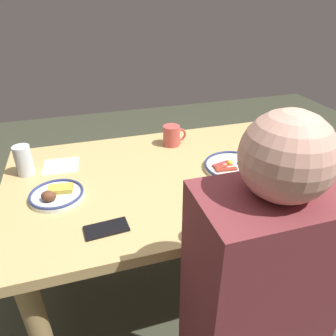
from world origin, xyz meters
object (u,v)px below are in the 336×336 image
(plate_near_main, at_px, (56,195))
(plate_far_companion, at_px, (234,166))
(coffee_mug, at_px, (172,135))
(paper_napkin, at_px, (61,166))
(fork_near, at_px, (237,198))
(drinking_glass, at_px, (24,162))
(cell_phone, at_px, (106,229))
(fork_far, at_px, (270,131))
(plate_center_pancakes, at_px, (312,174))
(seated_diner, at_px, (250,326))

(plate_near_main, height_order, plate_far_companion, plate_near_main)
(plate_near_main, bearing_deg, coffee_mug, -150.19)
(paper_napkin, xyz_separation_m, fork_near, (-0.64, 0.46, 0.00))
(drinking_glass, bearing_deg, coffee_mug, -171.86)
(drinking_glass, xyz_separation_m, cell_phone, (-0.28, 0.46, -0.05))
(plate_near_main, distance_m, fork_far, 1.18)
(coffee_mug, bearing_deg, fork_far, -179.72)
(plate_near_main, height_order, fork_far, plate_near_main)
(plate_near_main, relative_size, paper_napkin, 1.36)
(plate_far_companion, relative_size, coffee_mug, 2.22)
(plate_far_companion, bearing_deg, plate_center_pancakes, 148.52)
(plate_near_main, height_order, paper_napkin, plate_near_main)
(fork_near, distance_m, seated_diner, 0.44)
(plate_center_pancakes, height_order, seated_diner, seated_diner)
(plate_near_main, bearing_deg, drinking_glass, -61.31)
(plate_far_companion, xyz_separation_m, drinking_glass, (0.87, -0.22, 0.05))
(plate_center_pancakes, distance_m, fork_near, 0.37)
(drinking_glass, distance_m, paper_napkin, 0.15)
(fork_near, relative_size, seated_diner, 0.16)
(seated_diner, bearing_deg, coffee_mug, -92.93)
(plate_center_pancakes, distance_m, plate_far_companion, 0.32)
(plate_far_companion, height_order, coffee_mug, coffee_mug)
(coffee_mug, xyz_separation_m, seated_diner, (0.05, 0.91, -0.22))
(plate_far_companion, xyz_separation_m, fork_far, (-0.39, -0.32, -0.01))
(paper_napkin, height_order, seated_diner, seated_diner)
(drinking_glass, bearing_deg, fork_near, 151.19)
(coffee_mug, bearing_deg, seated_diner, 87.07)
(plate_far_companion, bearing_deg, fork_far, -140.56)
(plate_center_pancakes, distance_m, drinking_glass, 1.21)
(fork_near, xyz_separation_m, seated_diner, (0.14, 0.38, -0.17))
(coffee_mug, relative_size, fork_near, 0.61)
(plate_far_companion, distance_m, drinking_glass, 0.90)
(cell_phone, bearing_deg, fork_near, 179.18)
(fork_near, distance_m, fork_far, 0.72)
(fork_far, xyz_separation_m, seated_diner, (0.62, 0.91, -0.17))
(fork_far, relative_size, seated_diner, 0.16)
(cell_phone, xyz_separation_m, paper_napkin, (0.14, -0.49, -0.00))
(paper_napkin, bearing_deg, plate_far_companion, 161.53)
(plate_near_main, distance_m, drinking_glass, 0.26)
(plate_center_pancakes, relative_size, paper_napkin, 1.45)
(fork_far, bearing_deg, plate_near_main, 15.93)
(plate_near_main, bearing_deg, fork_near, 162.71)
(drinking_glass, bearing_deg, plate_near_main, 118.69)
(fork_near, bearing_deg, coffee_mug, -79.80)
(paper_napkin, distance_m, fork_far, 1.12)
(plate_far_companion, bearing_deg, fork_near, 65.95)
(drinking_glass, height_order, fork_near, drinking_glass)
(drinking_glass, height_order, paper_napkin, drinking_glass)
(plate_far_companion, relative_size, drinking_glass, 2.05)
(fork_near, bearing_deg, fork_far, -132.28)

